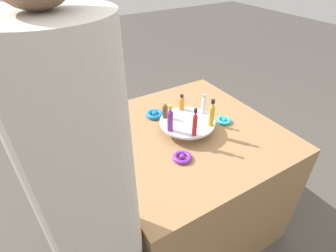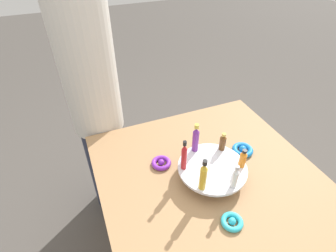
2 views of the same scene
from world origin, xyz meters
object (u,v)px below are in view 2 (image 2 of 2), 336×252
at_px(display_stand, 212,170).
at_px(ribbon_bow_purple, 161,163).
at_px(bottle_orange, 243,159).
at_px(bottle_gold, 203,176).
at_px(bottle_clear, 235,177).
at_px(person_figure, 95,104).
at_px(bottle_red, 184,156).
at_px(ribbon_bow_teal, 232,222).
at_px(ribbon_bow_blue, 243,150).
at_px(bottle_purple, 196,139).
at_px(bottle_brown, 223,142).

xyz_separation_m(display_stand, ribbon_bow_purple, (-0.15, -0.18, -0.03)).
xyz_separation_m(bottle_orange, bottle_gold, (0.04, -0.21, 0.03)).
bearing_deg(ribbon_bow_purple, bottle_orange, 57.35).
bearing_deg(bottle_clear, person_figure, -151.25).
bearing_deg(bottle_orange, bottle_clear, -49.04).
height_order(bottle_clear, ribbon_bow_purple, bottle_clear).
xyz_separation_m(bottle_orange, bottle_red, (-0.08, -0.23, 0.03)).
bearing_deg(ribbon_bow_teal, display_stand, 170.12).
bearing_deg(display_stand, bottle_gold, -49.04).
height_order(ribbon_bow_blue, person_figure, person_figure).
height_order(display_stand, person_figure, person_figure).
height_order(bottle_orange, bottle_gold, bottle_gold).
bearing_deg(bottle_red, person_figure, -155.33).
relative_size(bottle_gold, ribbon_bow_purple, 1.66).
distance_m(ribbon_bow_blue, ribbon_bow_purple, 0.40).
relative_size(display_stand, ribbon_bow_purple, 3.26).
bearing_deg(ribbon_bow_purple, person_figure, -156.44).
height_order(ribbon_bow_blue, ribbon_bow_teal, ribbon_bow_blue).
relative_size(ribbon_bow_blue, ribbon_bow_teal, 1.20).
bearing_deg(bottle_purple, ribbon_bow_blue, 80.14).
distance_m(display_stand, bottle_orange, 0.14).
xyz_separation_m(ribbon_bow_teal, person_figure, (-0.85, -0.34, 0.08)).
bearing_deg(bottle_orange, ribbon_bow_purple, -122.65).
distance_m(bottle_clear, ribbon_bow_teal, 0.16).
distance_m(bottle_gold, person_figure, 0.76).
bearing_deg(bottle_red, bottle_gold, 10.96).
bearing_deg(display_stand, bottle_brown, 130.96).
xyz_separation_m(bottle_orange, ribbon_bow_blue, (-0.12, 0.10, -0.09)).
height_order(bottle_red, ribbon_bow_teal, bottle_red).
xyz_separation_m(bottle_gold, ribbon_bow_blue, (-0.16, 0.31, -0.12)).
distance_m(display_stand, bottle_clear, 0.14).
xyz_separation_m(bottle_gold, bottle_clear, (0.04, 0.12, -0.02)).
xyz_separation_m(bottle_orange, ribbon_bow_teal, (0.19, -0.16, -0.09)).
bearing_deg(bottle_clear, bottle_brown, 160.96).
relative_size(bottle_red, bottle_gold, 0.99).
xyz_separation_m(bottle_clear, ribbon_bow_blue, (-0.20, 0.19, -0.10)).
relative_size(bottle_brown, person_figure, 0.06).
relative_size(bottle_purple, bottle_red, 0.98).
relative_size(bottle_brown, ribbon_bow_blue, 0.90).
bearing_deg(ribbon_bow_purple, ribbon_bow_teal, 20.12).
xyz_separation_m(bottle_clear, ribbon_bow_purple, (-0.27, -0.20, -0.10)).
xyz_separation_m(bottle_brown, bottle_gold, (0.16, -0.19, 0.03)).
bearing_deg(display_stand, bottle_red, -109.04).
bearing_deg(bottle_gold, ribbon_bow_teal, 20.09).
bearing_deg(bottle_gold, bottle_red, -169.04).
xyz_separation_m(bottle_orange, ribbon_bow_purple, (-0.19, -0.29, -0.09)).
bearing_deg(bottle_purple, person_figure, -144.19).
height_order(bottle_orange, ribbon_bow_blue, bottle_orange).
relative_size(bottle_orange, bottle_brown, 1.01).
xyz_separation_m(display_stand, ribbon_bow_blue, (-0.08, 0.22, -0.03)).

